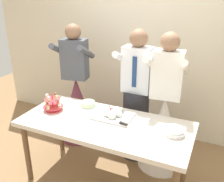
{
  "coord_description": "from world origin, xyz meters",
  "views": [
    {
      "loc": [
        1.03,
        -2.07,
        2.07
      ],
      "look_at": [
        0.02,
        0.15,
        1.07
      ],
      "focal_mm": 40.49,
      "sensor_mm": 36.0,
      "label": 1
    }
  ],
  "objects": [
    {
      "name": "main_cake_tray",
      "position": [
        0.03,
        0.13,
        0.81
      ],
      "size": [
        0.43,
        0.32,
        0.13
      ],
      "color": "silver",
      "rests_on": "dessert_table"
    },
    {
      "name": "cupcake_stand",
      "position": [
        -0.66,
        0.01,
        0.86
      ],
      "size": [
        0.23,
        0.23,
        0.21
      ],
      "color": "#D83F4C",
      "rests_on": "dessert_table"
    },
    {
      "name": "person_groom",
      "position": [
        0.13,
        0.62,
        0.75
      ],
      "size": [
        0.46,
        0.49,
        1.66
      ],
      "color": "#232328",
      "rests_on": "ground_plane"
    },
    {
      "name": "ground_plane",
      "position": [
        0.0,
        0.0,
        0.0
      ],
      "size": [
        8.0,
        8.0,
        0.0
      ],
      "primitive_type": "plane",
      "color": "olive"
    },
    {
      "name": "round_cake",
      "position": [
        -0.34,
        0.25,
        0.81
      ],
      "size": [
        0.24,
        0.24,
        0.07
      ],
      "color": "white",
      "rests_on": "dessert_table"
    },
    {
      "name": "rear_wall",
      "position": [
        0.0,
        1.37,
        1.45
      ],
      "size": [
        5.2,
        0.1,
        2.9
      ],
      "primitive_type": "cube",
      "color": "beige",
      "rests_on": "ground_plane"
    },
    {
      "name": "person_guest",
      "position": [
        -0.79,
        0.71,
        0.58
      ],
      "size": [
        0.57,
        0.56,
        1.66
      ],
      "color": "brown",
      "rests_on": "ground_plane"
    },
    {
      "name": "dessert_table",
      "position": [
        0.0,
        0.0,
        0.7
      ],
      "size": [
        1.8,
        0.8,
        0.78
      ],
      "color": "silver",
      "rests_on": "ground_plane"
    },
    {
      "name": "person_bride",
      "position": [
        0.49,
        0.57,
        0.58
      ],
      "size": [
        0.56,
        0.56,
        1.66
      ],
      "color": "white",
      "rests_on": "ground_plane"
    },
    {
      "name": "plate_stack",
      "position": [
        0.71,
        0.06,
        0.81
      ],
      "size": [
        0.2,
        0.2,
        0.07
      ],
      "color": "white",
      "rests_on": "dessert_table"
    }
  ]
}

